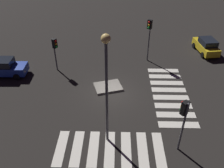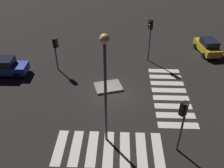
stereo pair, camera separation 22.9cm
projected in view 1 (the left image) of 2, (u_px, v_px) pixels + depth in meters
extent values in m
plane|color=black|center=(112.00, 93.00, 21.97)|extent=(80.00, 80.00, 0.00)
cube|color=gray|center=(108.00, 87.00, 22.62)|extent=(2.93, 2.52, 0.18)
cube|color=gold|center=(206.00, 47.00, 28.23)|extent=(2.27, 4.22, 0.82)
cube|color=black|center=(208.00, 42.00, 27.60)|extent=(1.84, 2.26, 0.67)
cylinder|color=black|center=(194.00, 45.00, 29.38)|extent=(0.32, 0.67, 0.65)
cylinder|color=black|center=(207.00, 45.00, 29.54)|extent=(0.32, 0.67, 0.65)
cylinder|color=black|center=(203.00, 55.00, 27.35)|extent=(0.32, 0.67, 0.65)
cylinder|color=black|center=(217.00, 54.00, 27.51)|extent=(0.32, 0.67, 0.65)
sphere|color=#F2EABF|center=(195.00, 40.00, 29.79)|extent=(0.22, 0.22, 0.22)
sphere|color=#F2EABF|center=(202.00, 40.00, 29.88)|extent=(0.22, 0.22, 0.22)
cube|color=#1E389E|center=(6.00, 69.00, 24.08)|extent=(4.13, 1.83, 0.84)
cube|color=black|center=(2.00, 63.00, 23.64)|extent=(2.13, 1.63, 0.68)
cylinder|color=black|center=(22.00, 68.00, 24.99)|extent=(0.66, 0.25, 0.66)
cylinder|color=black|center=(17.00, 77.00, 23.58)|extent=(0.66, 0.25, 0.66)
sphere|color=#F2EABF|center=(27.00, 67.00, 24.46)|extent=(0.22, 0.22, 0.22)
sphere|color=#F2EABF|center=(24.00, 72.00, 23.67)|extent=(0.22, 0.22, 0.22)
cylinder|color=#47474C|center=(55.00, 55.00, 24.27)|extent=(0.14, 0.14, 3.60)
cube|color=black|center=(55.00, 43.00, 23.43)|extent=(0.51, 0.54, 0.96)
sphere|color=red|center=(56.00, 41.00, 23.16)|extent=(0.22, 0.22, 0.22)
sphere|color=orange|center=(56.00, 44.00, 23.34)|extent=(0.22, 0.22, 0.22)
sphere|color=green|center=(56.00, 47.00, 23.51)|extent=(0.22, 0.22, 0.22)
cylinder|color=#47474C|center=(183.00, 128.00, 15.47)|extent=(0.14, 0.14, 4.12)
cube|color=black|center=(185.00, 108.00, 14.68)|extent=(0.54, 0.52, 0.96)
sphere|color=red|center=(183.00, 103.00, 14.64)|extent=(0.22, 0.22, 0.22)
sphere|color=orange|center=(182.00, 106.00, 14.81)|extent=(0.22, 0.22, 0.22)
sphere|color=green|center=(181.00, 110.00, 14.99)|extent=(0.22, 0.22, 0.22)
cylinder|color=#47474C|center=(149.00, 41.00, 25.66)|extent=(0.14, 0.14, 4.77)
cube|color=black|center=(150.00, 24.00, 24.44)|extent=(0.54, 0.50, 0.96)
sphere|color=red|center=(149.00, 22.00, 24.13)|extent=(0.22, 0.22, 0.22)
sphere|color=orange|center=(149.00, 25.00, 24.30)|extent=(0.22, 0.22, 0.22)
sphere|color=green|center=(149.00, 28.00, 24.47)|extent=(0.22, 0.22, 0.22)
cylinder|color=#47474C|center=(107.00, 98.00, 15.13)|extent=(0.18, 0.18, 7.77)
sphere|color=#F9D172|center=(106.00, 39.00, 12.79)|extent=(0.56, 0.56, 0.56)
cube|color=silver|center=(61.00, 148.00, 16.71)|extent=(0.70, 3.20, 0.02)
cube|color=silver|center=(77.00, 148.00, 16.69)|extent=(0.70, 3.20, 0.02)
cube|color=silver|center=(93.00, 148.00, 16.66)|extent=(0.70, 3.20, 0.02)
cube|color=silver|center=(110.00, 149.00, 16.64)|extent=(0.70, 3.20, 0.02)
cube|color=silver|center=(126.00, 149.00, 16.62)|extent=(0.70, 3.20, 0.02)
cube|color=silver|center=(143.00, 149.00, 16.60)|extent=(0.70, 3.20, 0.02)
cube|color=silver|center=(159.00, 150.00, 16.57)|extent=(0.70, 3.20, 0.02)
cube|color=silver|center=(179.00, 125.00, 18.57)|extent=(3.20, 0.70, 0.02)
cube|color=silver|center=(176.00, 115.00, 19.51)|extent=(3.20, 0.70, 0.02)
cube|color=silver|center=(173.00, 106.00, 20.45)|extent=(3.20, 0.70, 0.02)
cube|color=silver|center=(171.00, 97.00, 21.39)|extent=(3.20, 0.70, 0.02)
cube|color=silver|center=(169.00, 90.00, 22.33)|extent=(3.20, 0.70, 0.02)
cube|color=silver|center=(167.00, 83.00, 23.27)|extent=(3.20, 0.70, 0.02)
cube|color=silver|center=(165.00, 76.00, 24.21)|extent=(3.20, 0.70, 0.02)
cube|color=silver|center=(163.00, 71.00, 25.16)|extent=(3.20, 0.70, 0.02)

